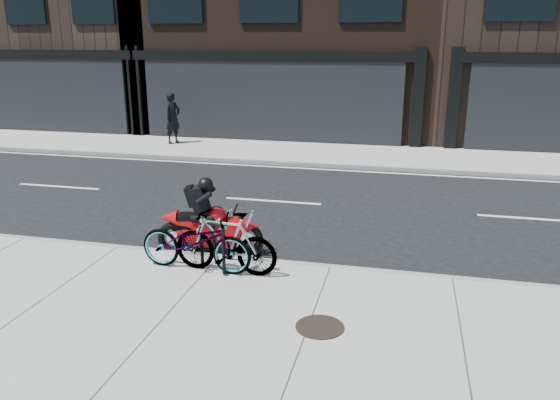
% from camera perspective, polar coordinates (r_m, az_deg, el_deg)
% --- Properties ---
extents(ground, '(120.00, 120.00, 0.00)m').
position_cam_1_polar(ground, '(11.64, -3.13, -2.88)').
color(ground, black).
rests_on(ground, ground).
extents(sidewalk_near, '(60.00, 6.00, 0.13)m').
position_cam_1_polar(sidewalk_near, '(7.40, -14.47, -14.91)').
color(sidewalk_near, gray).
rests_on(sidewalk_near, ground).
extents(sidewalk_far, '(60.00, 3.50, 0.13)m').
position_cam_1_polar(sidewalk_far, '(18.92, 3.50, 4.92)').
color(sidewalk_far, gray).
rests_on(sidewalk_far, ground).
extents(bike_rack, '(0.49, 0.21, 0.87)m').
position_cam_1_polar(bike_rack, '(9.07, -7.08, -4.42)').
color(bike_rack, black).
rests_on(bike_rack, sidewalk_near).
extents(bicycle_front, '(1.97, 0.77, 1.02)m').
position_cam_1_polar(bicycle_front, '(9.17, -8.79, -4.24)').
color(bicycle_front, gray).
rests_on(bicycle_front, sidewalk_near).
extents(bicycle_rear, '(1.79, 0.58, 1.06)m').
position_cam_1_polar(bicycle_rear, '(8.99, -5.74, -4.42)').
color(bicycle_rear, gray).
rests_on(bicycle_rear, sidewalk_near).
extents(motorcycle, '(1.97, 0.67, 1.48)m').
position_cam_1_polar(motorcycle, '(10.09, -6.90, -2.45)').
color(motorcycle, black).
rests_on(motorcycle, ground).
extents(pedestrian, '(0.66, 0.80, 1.87)m').
position_cam_1_polar(pedestrian, '(20.62, -11.14, 8.41)').
color(pedestrian, black).
rests_on(pedestrian, sidewalk_far).
extents(manhole_cover, '(0.77, 0.77, 0.02)m').
position_cam_1_polar(manhole_cover, '(7.55, 4.18, -13.08)').
color(manhole_cover, black).
rests_on(manhole_cover, sidewalk_near).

